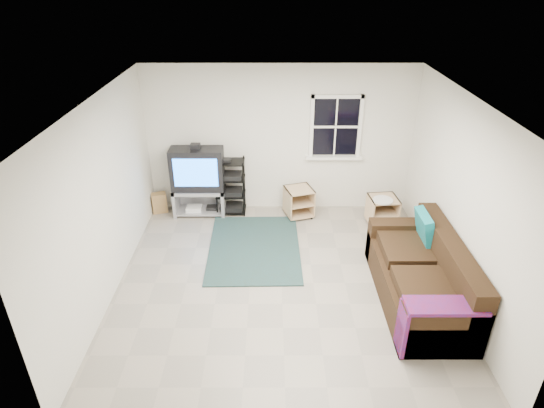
{
  "coord_description": "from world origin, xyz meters",
  "views": [
    {
      "loc": [
        -0.14,
        -5.16,
        4.0
      ],
      "look_at": [
        -0.14,
        0.4,
        1.05
      ],
      "focal_mm": 30.0,
      "sensor_mm": 36.0,
      "label": 1
    }
  ],
  "objects_px": {
    "av_rack": "(231,190)",
    "sofa": "(422,278)",
    "side_table_right": "(382,209)",
    "side_table_left": "(298,201)",
    "tv_unit": "(198,176)"
  },
  "relations": [
    {
      "from": "tv_unit",
      "to": "side_table_left",
      "type": "xyz_separation_m",
      "value": [
        1.75,
        -0.06,
        -0.45
      ]
    },
    {
      "from": "tv_unit",
      "to": "side_table_left",
      "type": "bearing_deg",
      "value": -2.11
    },
    {
      "from": "side_table_right",
      "to": "sofa",
      "type": "relative_size",
      "value": 0.25
    },
    {
      "from": "tv_unit",
      "to": "sofa",
      "type": "relative_size",
      "value": 0.61
    },
    {
      "from": "side_table_left",
      "to": "side_table_right",
      "type": "distance_m",
      "value": 1.45
    },
    {
      "from": "av_rack",
      "to": "side_table_right",
      "type": "xyz_separation_m",
      "value": [
        2.61,
        -0.44,
        -0.15
      ]
    },
    {
      "from": "side_table_left",
      "to": "side_table_right",
      "type": "height_order",
      "value": "side_table_right"
    },
    {
      "from": "side_table_left",
      "to": "av_rack",
      "type": "bearing_deg",
      "value": 174.9
    },
    {
      "from": "av_rack",
      "to": "sofa",
      "type": "xyz_separation_m",
      "value": [
        2.7,
        -2.44,
        -0.1
      ]
    },
    {
      "from": "tv_unit",
      "to": "side_table_left",
      "type": "height_order",
      "value": "tv_unit"
    },
    {
      "from": "sofa",
      "to": "side_table_right",
      "type": "bearing_deg",
      "value": 92.61
    },
    {
      "from": "av_rack",
      "to": "side_table_right",
      "type": "distance_m",
      "value": 2.65
    },
    {
      "from": "av_rack",
      "to": "side_table_left",
      "type": "distance_m",
      "value": 1.21
    },
    {
      "from": "tv_unit",
      "to": "side_table_right",
      "type": "distance_m",
      "value": 3.22
    },
    {
      "from": "tv_unit",
      "to": "side_table_right",
      "type": "relative_size",
      "value": 2.47
    }
  ]
}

